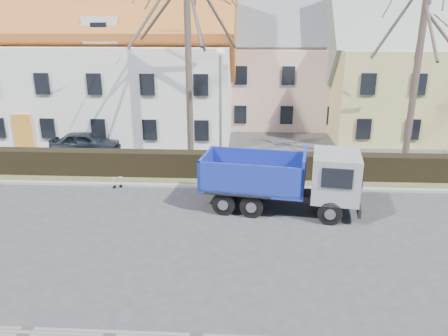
# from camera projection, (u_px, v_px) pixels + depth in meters

# --- Properties ---
(ground) EXTENTS (120.00, 120.00, 0.00)m
(ground) POSITION_uv_depth(u_px,v_px,m) (214.00, 230.00, 16.96)
(ground) COLOR #343436
(curb_far) EXTENTS (80.00, 0.30, 0.12)m
(curb_far) POSITION_uv_depth(u_px,v_px,m) (222.00, 186.00, 21.30)
(curb_far) COLOR gray
(curb_far) RESTS_ON ground
(grass_strip) EXTENTS (80.00, 3.00, 0.10)m
(grass_strip) POSITION_uv_depth(u_px,v_px,m) (223.00, 176.00, 22.81)
(grass_strip) COLOR #484D2B
(grass_strip) RESTS_ON ground
(hedge) EXTENTS (60.00, 0.90, 1.30)m
(hedge) POSITION_uv_depth(u_px,v_px,m) (223.00, 166.00, 22.43)
(hedge) COLOR black
(hedge) RESTS_ON ground
(building_white) EXTENTS (26.80, 10.80, 9.50)m
(building_white) POSITION_uv_depth(u_px,v_px,m) (50.00, 65.00, 31.27)
(building_white) COLOR silver
(building_white) RESTS_ON ground
(building_pink) EXTENTS (10.80, 8.80, 8.00)m
(building_pink) POSITION_uv_depth(u_px,v_px,m) (284.00, 71.00, 34.40)
(building_pink) COLOR beige
(building_pink) RESTS_ON ground
(tree_1) EXTENTS (9.20, 9.20, 12.65)m
(tree_1) POSITION_uv_depth(u_px,v_px,m) (188.00, 49.00, 23.09)
(tree_1) COLOR #463930
(tree_1) RESTS_ON ground
(tree_2) EXTENTS (8.00, 8.00, 11.00)m
(tree_2) POSITION_uv_depth(u_px,v_px,m) (417.00, 66.00, 22.72)
(tree_2) COLOR #463930
(tree_2) RESTS_ON ground
(dump_truck) EXTENTS (7.19, 3.60, 2.75)m
(dump_truck) POSITION_uv_depth(u_px,v_px,m) (274.00, 179.00, 18.49)
(dump_truck) COLOR navy
(dump_truck) RESTS_ON ground
(streetlight) EXTENTS (0.51, 0.51, 6.58)m
(streetlight) POSITION_uv_depth(u_px,v_px,m) (220.00, 111.00, 22.55)
(streetlight) COLOR #969798
(streetlight) RESTS_ON ground
(cart_frame) EXTENTS (0.80, 0.63, 0.64)m
(cart_frame) POSITION_uv_depth(u_px,v_px,m) (113.00, 182.00, 21.10)
(cart_frame) COLOR silver
(cart_frame) RESTS_ON ground
(parked_car_a) EXTENTS (4.28, 1.98, 1.42)m
(parked_car_a) POSITION_uv_depth(u_px,v_px,m) (86.00, 143.00, 26.42)
(parked_car_a) COLOR black
(parked_car_a) RESTS_ON ground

